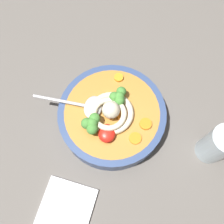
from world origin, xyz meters
TOP-DOWN VIEW (x-y plane):
  - table_slab at (0.00, 0.00)cm, footprint 90.66×90.66cm
  - soup_bowl at (2.98, 3.02)cm, footprint 26.51×26.51cm
  - noodle_pile at (3.68, 2.66)cm, footprint 11.98×11.75cm
  - soup_spoon at (1.78, -2.88)cm, footprint 6.76×17.53cm
  - chili_sauce_dollop at (8.65, 1.85)cm, footprint 4.50×4.05cm
  - broccoli_floret_beside_chili at (6.80, -1.63)cm, footprint 5.11×4.40cm
  - broccoli_floret_left at (-0.18, 4.60)cm, footprint 4.78×4.12cm
  - carrot_slice_front at (9.59, 8.42)cm, footprint 2.90×2.90cm
  - carrot_slice_beside_noodles at (6.11, 10.97)cm, footprint 2.90×2.90cm
  - carrot_slice_far at (3.73, 5.59)cm, footprint 2.93×2.93cm
  - carrot_slice_extra_b at (-6.30, 4.69)cm, footprint 2.31×2.31cm
  - drinking_glass at (11.07, 27.23)cm, footprint 6.66×6.66cm
  - folded_napkin at (27.14, -8.17)cm, footprint 19.52×16.16cm

SIDE VIEW (x-z plane):
  - table_slab at x=0.00cm, z-range 0.00..2.67cm
  - folded_napkin at x=27.14cm, z-range 2.67..3.47cm
  - soup_bowl at x=2.98cm, z-range 2.77..8.65cm
  - drinking_glass at x=11.07cm, z-range 2.67..14.77cm
  - carrot_slice_front at x=9.59cm, z-range 8.56..9.06cm
  - carrot_slice_far at x=3.73cm, z-range 8.56..9.20cm
  - carrot_slice_extra_b at x=-6.30cm, z-range 8.56..9.22cm
  - carrot_slice_beside_noodles at x=6.11cm, z-range 8.56..9.27cm
  - soup_spoon at x=1.78cm, z-range 8.56..10.16cm
  - chili_sauce_dollop at x=8.65cm, z-range 8.56..10.58cm
  - noodle_pile at x=3.68cm, z-range 7.65..12.47cm
  - broccoli_floret_left at x=-0.18cm, z-range 9.04..12.82cm
  - broccoli_floret_beside_chili at x=6.80cm, z-range 9.07..13.11cm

